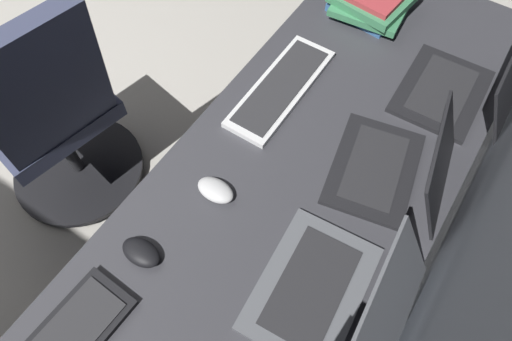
{
  "coord_description": "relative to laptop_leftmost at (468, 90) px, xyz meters",
  "views": [
    {
      "loc": [
        0.46,
        2.17,
        1.8
      ],
      "look_at": [
        0.04,
        1.89,
        0.95
      ],
      "focal_mm": 32.54,
      "sensor_mm": 36.0,
      "label": 1
    }
  ],
  "objects": [
    {
      "name": "mouse_spare",
      "position": [
        0.88,
        -0.48,
        -0.03
      ],
      "size": [
        0.06,
        0.1,
        0.03
      ],
      "primitive_type": "ellipsoid",
      "color": "black",
      "rests_on": "desk"
    },
    {
      "name": "desk",
      "position": [
        0.64,
        -0.26,
        -0.11
      ],
      "size": [
        2.25,
        0.72,
        0.73
      ],
      "color": "#38383D",
      "rests_on": "ground"
    },
    {
      "name": "office_chair",
      "position": [
        0.63,
        -1.19,
        -0.32
      ],
      "size": [
        0.56,
        0.59,
        0.97
      ],
      "color": "#383D56",
      "rests_on": "ground"
    },
    {
      "name": "mouse_main",
      "position": [
        0.65,
        -0.43,
        -0.03
      ],
      "size": [
        0.06,
        0.1,
        0.03
      ],
      "primitive_type": "ellipsoid",
      "color": "silver",
      "rests_on": "desk"
    },
    {
      "name": "book_stack_near",
      "position": [
        -0.2,
        -0.4,
        -0.0
      ],
      "size": [
        0.26,
        0.26,
        0.09
      ],
      "color": "#38669E",
      "rests_on": "desk"
    },
    {
      "name": "laptop_left",
      "position": [
        0.34,
        -0.06,
        -0.0
      ],
      "size": [
        0.36,
        0.35,
        0.21
      ],
      "color": "black",
      "rests_on": "desk"
    },
    {
      "name": "keyboard_spare",
      "position": [
        0.25,
        -0.47,
        -0.04
      ],
      "size": [
        0.42,
        0.14,
        0.02
      ],
      "color": "silver",
      "rests_on": "desk"
    },
    {
      "name": "laptop_leftmost",
      "position": [
        0.0,
        0.0,
        0.0
      ],
      "size": [
        0.31,
        0.33,
        0.22
      ],
      "color": "black",
      "rests_on": "desk"
    },
    {
      "name": "laptop_center",
      "position": [
        0.73,
        -0.03,
        -0.0
      ],
      "size": [
        0.36,
        0.36,
        0.21
      ],
      "color": "#595B60",
      "rests_on": "desk"
    }
  ]
}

